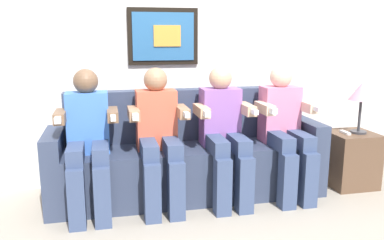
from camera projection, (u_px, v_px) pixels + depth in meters
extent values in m
plane|color=#9E9384|center=(196.00, 210.00, 3.16)|extent=(6.12, 6.12, 0.00)
cube|color=silver|center=(177.00, 42.00, 3.62)|extent=(4.70, 0.05, 2.60)
cube|color=black|center=(163.00, 37.00, 3.55)|extent=(0.63, 0.03, 0.50)
cube|color=#26598C|center=(163.00, 37.00, 3.53)|extent=(0.55, 0.02, 0.42)
cube|color=orange|center=(167.00, 36.00, 3.53)|extent=(0.24, 0.02, 0.18)
cube|color=#333D56|center=(188.00, 171.00, 3.39)|extent=(2.02, 0.58, 0.45)
cube|color=#333D56|center=(183.00, 114.00, 3.51)|extent=(2.02, 0.14, 0.45)
cube|color=#333D56|center=(55.00, 171.00, 3.15)|extent=(0.14, 0.58, 0.62)
cube|color=#333D56|center=(305.00, 153.00, 3.61)|extent=(0.14, 0.58, 0.62)
cube|color=#3F72CC|center=(88.00, 123.00, 3.12)|extent=(0.32, 0.20, 0.48)
sphere|color=brown|center=(86.00, 81.00, 3.05)|extent=(0.19, 0.19, 0.19)
cube|color=#38476B|center=(76.00, 152.00, 2.94)|extent=(0.12, 0.40, 0.12)
cube|color=#38476B|center=(101.00, 151.00, 2.98)|extent=(0.12, 0.40, 0.12)
cube|color=#38476B|center=(77.00, 199.00, 2.81)|extent=(0.12, 0.12, 0.45)
cube|color=#38476B|center=(102.00, 197.00, 2.85)|extent=(0.12, 0.12, 0.45)
cube|color=brown|center=(60.00, 117.00, 2.95)|extent=(0.08, 0.28, 0.08)
cube|color=brown|center=(113.00, 114.00, 3.03)|extent=(0.08, 0.28, 0.08)
cube|color=white|center=(113.00, 117.00, 2.87)|extent=(0.04, 0.13, 0.04)
cube|color=white|center=(58.00, 120.00, 2.79)|extent=(0.04, 0.10, 0.04)
cube|color=#D8593F|center=(156.00, 119.00, 3.23)|extent=(0.32, 0.20, 0.48)
sphere|color=#9E7556|center=(155.00, 80.00, 3.16)|extent=(0.19, 0.19, 0.19)
cube|color=#38476B|center=(148.00, 148.00, 3.06)|extent=(0.12, 0.40, 0.12)
cube|color=#38476B|center=(171.00, 147.00, 3.10)|extent=(0.12, 0.40, 0.12)
cube|color=#38476B|center=(152.00, 193.00, 2.93)|extent=(0.12, 0.12, 0.45)
cube|color=#38476B|center=(176.00, 191.00, 2.97)|extent=(0.12, 0.12, 0.45)
cube|color=#9E7556|center=(134.00, 114.00, 3.06)|extent=(0.08, 0.28, 0.08)
cube|color=#9E7556|center=(182.00, 112.00, 3.14)|extent=(0.08, 0.28, 0.08)
cube|color=white|center=(186.00, 114.00, 2.99)|extent=(0.04, 0.13, 0.04)
cube|color=white|center=(135.00, 116.00, 2.91)|extent=(0.04, 0.10, 0.04)
cube|color=#8C59A5|center=(220.00, 117.00, 3.35)|extent=(0.32, 0.20, 0.48)
sphere|color=tan|center=(220.00, 78.00, 3.28)|extent=(0.19, 0.19, 0.19)
cube|color=#38476B|center=(216.00, 144.00, 3.17)|extent=(0.12, 0.40, 0.12)
cube|color=#38476B|center=(237.00, 143.00, 3.21)|extent=(0.12, 0.40, 0.12)
cube|color=#38476B|center=(222.00, 187.00, 3.04)|extent=(0.12, 0.12, 0.45)
cube|color=#38476B|center=(245.00, 185.00, 3.08)|extent=(0.12, 0.12, 0.45)
cube|color=tan|center=(201.00, 111.00, 3.17)|extent=(0.08, 0.28, 0.08)
cube|color=tan|center=(246.00, 109.00, 3.25)|extent=(0.08, 0.28, 0.08)
cube|color=white|center=(254.00, 111.00, 3.10)|extent=(0.04, 0.13, 0.04)
cube|color=white|center=(206.00, 113.00, 3.02)|extent=(0.04, 0.10, 0.04)
cube|color=pink|center=(279.00, 114.00, 3.46)|extent=(0.32, 0.20, 0.48)
sphere|color=beige|center=(281.00, 77.00, 3.39)|extent=(0.19, 0.19, 0.19)
cube|color=#38476B|center=(279.00, 140.00, 3.29)|extent=(0.12, 0.40, 0.12)
cube|color=#38476B|center=(298.00, 139.00, 3.32)|extent=(0.12, 0.40, 0.12)
cube|color=#38476B|center=(288.00, 181.00, 3.16)|extent=(0.12, 0.12, 0.45)
cube|color=#38476B|center=(308.00, 179.00, 3.19)|extent=(0.12, 0.12, 0.45)
cube|color=beige|center=(265.00, 108.00, 3.29)|extent=(0.08, 0.28, 0.08)
cube|color=beige|center=(307.00, 106.00, 3.37)|extent=(0.08, 0.28, 0.08)
cube|color=white|center=(316.00, 109.00, 3.21)|extent=(0.04, 0.13, 0.04)
cube|color=white|center=(273.00, 110.00, 3.13)|extent=(0.04, 0.10, 0.04)
cube|color=brown|center=(350.00, 159.00, 3.64)|extent=(0.40, 0.40, 0.50)
cylinder|color=#333338|center=(358.00, 132.00, 3.57)|extent=(0.14, 0.14, 0.02)
cylinder|color=#333338|center=(360.00, 116.00, 3.54)|extent=(0.02, 0.02, 0.28)
cone|color=pink|center=(362.00, 91.00, 3.49)|extent=(0.22, 0.22, 0.16)
cube|color=white|center=(345.00, 132.00, 3.55)|extent=(0.04, 0.13, 0.02)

